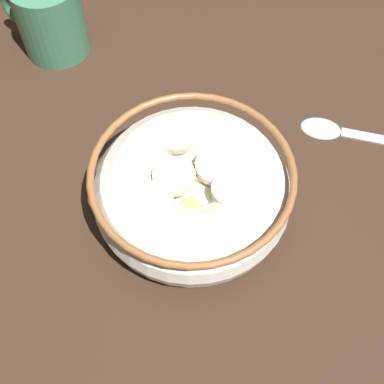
# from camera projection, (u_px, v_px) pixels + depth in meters

# --- Properties ---
(ground_plane) EXTENTS (1.13, 1.13, 0.02)m
(ground_plane) POSITION_uv_depth(u_px,v_px,m) (192.00, 216.00, 0.46)
(ground_plane) COLOR #332116
(cereal_bowl) EXTENTS (0.16, 0.16, 0.06)m
(cereal_bowl) POSITION_uv_depth(u_px,v_px,m) (192.00, 190.00, 0.42)
(cereal_bowl) COLOR silver
(cereal_bowl) RESTS_ON ground_plane
(spoon) EXTENTS (0.16, 0.05, 0.01)m
(spoon) POSITION_uv_depth(u_px,v_px,m) (351.00, 132.00, 0.49)
(spoon) COLOR silver
(spoon) RESTS_ON ground_plane
(coffee_mug) EXTENTS (0.09, 0.07, 0.08)m
(coffee_mug) POSITION_uv_depth(u_px,v_px,m) (49.00, 18.00, 0.52)
(coffee_mug) COLOR #3F7F59
(coffee_mug) RESTS_ON ground_plane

